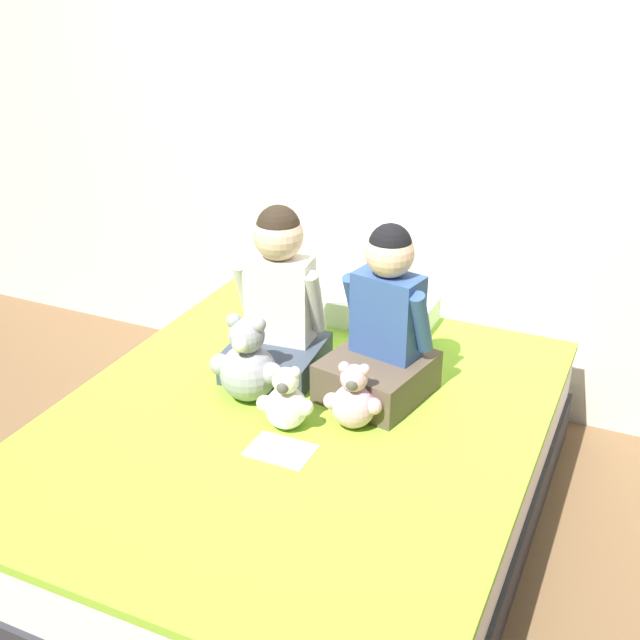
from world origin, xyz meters
name	(u,v)px	position (x,y,z in m)	size (l,w,h in m)	color
ground_plane	(297,519)	(0.00, 0.00, 0.00)	(14.00, 14.00, 0.00)	brown
wall_behind_bed	(411,121)	(0.00, 1.13, 1.25)	(8.00, 0.06, 2.50)	silver
bed	(296,470)	(0.00, 0.00, 0.22)	(1.64, 1.96, 0.45)	#2D2D33
child_on_left	(278,302)	(-0.21, 0.29, 0.72)	(0.37, 0.37, 0.64)	#384251
child_on_right	(383,331)	(0.21, 0.29, 0.70)	(0.40, 0.42, 0.63)	brown
teddy_bear_held_by_left_child	(248,364)	(-0.21, 0.04, 0.59)	(0.27, 0.21, 0.33)	#939399
teddy_bear_held_by_right_child	(353,400)	(0.20, 0.03, 0.55)	(0.20, 0.15, 0.24)	#DBA3B2
teddy_bear_between_children	(286,402)	(0.00, -0.07, 0.55)	(0.19, 0.15, 0.23)	silver
pillow_at_headboard	(379,310)	(0.00, 0.82, 0.51)	(0.46, 0.26, 0.11)	white
sign_card	(281,450)	(0.05, -0.20, 0.45)	(0.21, 0.15, 0.00)	white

